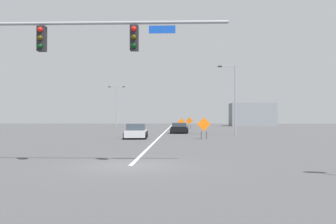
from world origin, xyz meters
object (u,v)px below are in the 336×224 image
(construction_sign_left_shoulder, at_px, (204,125))
(construction_sign_median_near, at_px, (189,122))
(street_lamp_mid_left, at_px, (234,96))
(traffic_signal_assembly, at_px, (43,50))
(street_lamp_far_right, at_px, (116,103))
(construction_sign_right_lane, at_px, (181,123))
(car_black_approaching, at_px, (180,128))
(car_silver_far, at_px, (136,131))

(construction_sign_left_shoulder, bearing_deg, construction_sign_median_near, 91.47)
(street_lamp_mid_left, bearing_deg, construction_sign_median_near, 102.06)
(traffic_signal_assembly, distance_m, street_lamp_far_right, 48.94)
(street_lamp_far_right, relative_size, construction_sign_left_shoulder, 3.78)
(traffic_signal_assembly, distance_m, construction_sign_right_lane, 34.73)
(street_lamp_mid_left, bearing_deg, traffic_signal_assembly, -115.66)
(construction_sign_right_lane, bearing_deg, car_black_approaching, -93.13)
(traffic_signal_assembly, distance_m, car_black_approaching, 30.61)
(construction_sign_right_lane, bearing_deg, street_lamp_far_right, 128.00)
(construction_sign_right_lane, distance_m, car_silver_far, 15.57)
(car_black_approaching, bearing_deg, construction_sign_median_near, 83.68)
(construction_sign_left_shoulder, bearing_deg, car_silver_far, 169.08)
(street_lamp_mid_left, relative_size, street_lamp_far_right, 1.01)
(construction_sign_median_near, distance_m, construction_sign_right_lane, 9.83)
(construction_sign_right_lane, distance_m, construction_sign_left_shoulder, 16.29)
(street_lamp_far_right, bearing_deg, car_silver_far, -76.49)
(construction_sign_median_near, bearing_deg, car_silver_far, -102.81)
(street_lamp_mid_left, distance_m, construction_sign_left_shoulder, 7.57)
(street_lamp_mid_left, height_order, construction_sign_left_shoulder, street_lamp_mid_left)
(traffic_signal_assembly, bearing_deg, construction_sign_right_lane, 80.21)
(construction_sign_left_shoulder, xyz_separation_m, car_black_approaching, (-2.21, 11.93, -0.62))
(street_lamp_far_right, relative_size, car_silver_far, 1.61)
(construction_sign_median_near, xyz_separation_m, construction_sign_left_shoulder, (0.66, -25.91, 0.00))
(street_lamp_mid_left, xyz_separation_m, construction_sign_median_near, (-4.26, 19.94, -2.95))
(traffic_signal_assembly, height_order, street_lamp_mid_left, street_lamp_mid_left)
(street_lamp_far_right, relative_size, construction_sign_median_near, 3.82)
(street_lamp_far_right, bearing_deg, construction_sign_right_lane, -52.00)
(car_silver_far, bearing_deg, construction_sign_left_shoulder, -10.92)
(street_lamp_mid_left, bearing_deg, car_black_approaching, 134.28)
(traffic_signal_assembly, xyz_separation_m, street_lamp_mid_left, (11.45, 23.84, -0.62))
(street_lamp_mid_left, height_order, construction_sign_median_near, street_lamp_mid_left)
(traffic_signal_assembly, bearing_deg, street_lamp_mid_left, 64.34)
(construction_sign_left_shoulder, height_order, car_black_approaching, construction_sign_left_shoulder)
(construction_sign_left_shoulder, bearing_deg, car_black_approaching, 100.51)
(construction_sign_left_shoulder, distance_m, car_black_approaching, 12.15)
(construction_sign_median_near, height_order, construction_sign_right_lane, construction_sign_median_near)
(construction_sign_median_near, distance_m, car_silver_far, 25.34)
(construction_sign_right_lane, bearing_deg, construction_sign_median_near, 82.31)
(traffic_signal_assembly, relative_size, car_black_approaching, 2.78)
(construction_sign_median_near, xyz_separation_m, car_black_approaching, (-1.55, -13.98, -0.61))
(traffic_signal_assembly, relative_size, construction_sign_left_shoulder, 5.97)
(street_lamp_far_right, distance_m, car_silver_far, 30.62)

